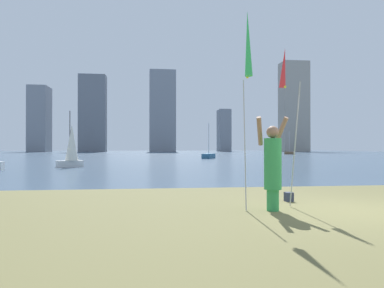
{
  "coord_description": "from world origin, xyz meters",
  "views": [
    {
      "loc": [
        -4.58,
        -7.02,
        1.36
      ],
      "look_at": [
        -1.87,
        14.64,
        1.53
      ],
      "focal_mm": 33.67,
      "sensor_mm": 36.0,
      "label": 1
    }
  ],
  "objects": [
    {
      "name": "kite_flag_left",
      "position": [
        -2.49,
        0.27,
        3.43
      ],
      "size": [
        0.16,
        0.51,
        4.23
      ],
      "color": "#B2B2B7",
      "rests_on": "ground"
    },
    {
      "name": "kite_flag_right",
      "position": [
        -1.36,
        1.13,
        3.11
      ],
      "size": [
        0.16,
        1.11,
        3.67
      ],
      "color": "#B2B2B7",
      "rests_on": "ground"
    },
    {
      "name": "skyline_tower_4",
      "position": [
        36.54,
        90.0,
        12.59
      ],
      "size": [
        7.24,
        5.55,
        25.17
      ],
      "color": "gray",
      "rests_on": "ground"
    },
    {
      "name": "sailboat_4",
      "position": [
        2.54,
        34.25,
        0.32
      ],
      "size": [
        2.07,
        3.16,
        4.08
      ],
      "color": "#2D6084",
      "rests_on": "ground"
    },
    {
      "name": "skyline_tower_0",
      "position": [
        -33.44,
        94.41,
        8.8
      ],
      "size": [
        4.88,
        6.86,
        17.61
      ],
      "color": "gray",
      "rests_on": "ground"
    },
    {
      "name": "skyline_tower_2",
      "position": [
        -0.38,
        93.1,
        11.11
      ],
      "size": [
        7.1,
        7.2,
        22.22
      ],
      "color": "gray",
      "rests_on": "ground"
    },
    {
      "name": "bag",
      "position": [
        -1.07,
        1.58,
        0.11
      ],
      "size": [
        0.19,
        0.2,
        0.23
      ],
      "color": "#33384C",
      "rests_on": "ground"
    },
    {
      "name": "skyline_tower_1",
      "position": [
        -18.97,
        91.33,
        10.21
      ],
      "size": [
        6.95,
        4.58,
        20.42
      ],
      "color": "slate",
      "rests_on": "ground"
    },
    {
      "name": "sailboat_0",
      "position": [
        -9.58,
        17.69,
        1.36
      ],
      "size": [
        1.78,
        1.23,
        3.75
      ],
      "color": "silver",
      "rests_on": "ground"
    },
    {
      "name": "sailboat_7",
      "position": [
        20.76,
        54.8,
        0.28
      ],
      "size": [
        1.86,
        1.61,
        4.1
      ],
      "color": "brown",
      "rests_on": "ground"
    },
    {
      "name": "ground",
      "position": [
        0.0,
        50.95,
        -0.06
      ],
      "size": [
        120.0,
        138.0,
        0.12
      ],
      "color": "brown"
    },
    {
      "name": "skyline_tower_3",
      "position": [
        17.69,
        95.93,
        6.09
      ],
      "size": [
        3.31,
        5.34,
        12.18
      ],
      "color": "gray",
      "rests_on": "ground"
    },
    {
      "name": "person",
      "position": [
        -1.93,
        0.37,
        0.99
      ],
      "size": [
        0.74,
        0.55,
        2.01
      ],
      "rotation": [
        0.0,
        0.0,
        0.15
      ],
      "color": "green",
      "rests_on": "ground"
    }
  ]
}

